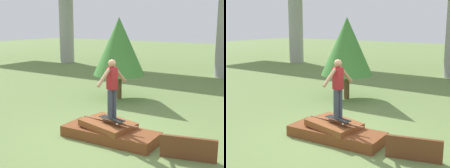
# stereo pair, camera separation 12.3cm
# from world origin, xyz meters

# --- Properties ---
(ground_plane) EXTENTS (80.00, 80.00, 0.00)m
(ground_plane) POSITION_xyz_m (0.00, 0.00, 0.00)
(ground_plane) COLOR olive
(scrap_pile) EXTENTS (2.71, 1.23, 0.54)m
(scrap_pile) POSITION_xyz_m (-0.03, 0.02, 0.21)
(scrap_pile) COLOR brown
(scrap_pile) RESTS_ON ground_plane
(scrap_plank_loose) EXTENTS (1.29, 0.43, 0.55)m
(scrap_plank_loose) POSITION_xyz_m (2.23, -0.04, 0.27)
(scrap_plank_loose) COLOR brown
(scrap_plank_loose) RESTS_ON ground_plane
(skateboard) EXTENTS (0.84, 0.38, 0.09)m
(skateboard) POSITION_xyz_m (0.09, -0.03, 0.61)
(skateboard) COLOR black
(skateboard) RESTS_ON scrap_pile
(skater) EXTENTS (0.29, 1.07, 1.59)m
(skater) POSITION_xyz_m (0.09, -0.03, 1.54)
(skater) COLOR #383D4C
(skater) RESTS_ON skateboard
(tree_behind_left) EXTENTS (2.12, 2.12, 3.36)m
(tree_behind_left) POSITION_xyz_m (-2.31, 4.08, 2.18)
(tree_behind_left) COLOR brown
(tree_behind_left) RESTS_ON ground_plane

